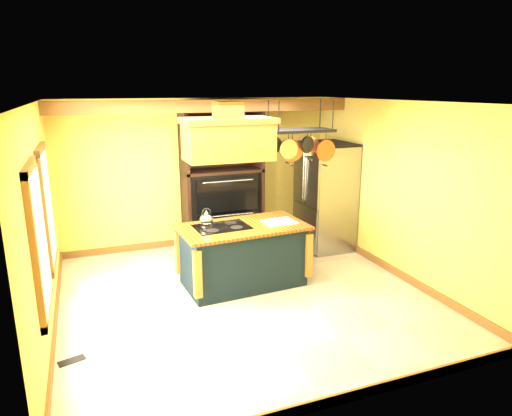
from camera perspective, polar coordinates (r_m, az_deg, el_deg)
floor at (r=6.63m, az=-1.43°, el=-10.93°), size 5.00×5.00×0.00m
ceiling at (r=5.97m, az=-1.60°, el=13.10°), size 5.00×5.00×0.00m
wall_back at (r=8.51m, az=-7.14°, el=4.36°), size 5.00×0.02×2.70m
wall_front at (r=4.01m, az=10.61°, el=-7.89°), size 5.00×0.02×2.70m
wall_left at (r=5.86m, az=-25.25°, el=-1.76°), size 0.02×5.00×2.70m
wall_right at (r=7.35m, az=17.20°, el=2.16°), size 0.02×5.00×2.70m
ceiling_beam at (r=7.60m, az=-5.95°, el=12.58°), size 5.00×0.15×0.20m
window_near at (r=5.07m, az=-25.48°, el=-3.62°), size 0.06×1.06×1.56m
window_far at (r=6.42m, az=-24.66°, el=0.13°), size 0.06×1.06×1.56m
kitchen_island at (r=6.83m, az=-1.67°, el=-5.83°), size 1.91×1.15×1.11m
range_hood at (r=6.36m, az=-3.49°, el=8.89°), size 1.26×0.71×0.80m
pot_rack at (r=6.79m, az=5.61°, el=8.58°), size 1.04×0.47×0.89m
refrigerator at (r=8.39m, az=8.60°, el=1.20°), size 0.82×0.97×1.90m
hutch at (r=8.42m, az=-4.29°, el=1.59°), size 1.43×0.64×2.53m
floor_register at (r=5.60m, az=-22.05°, el=-17.27°), size 0.30×0.19×0.01m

